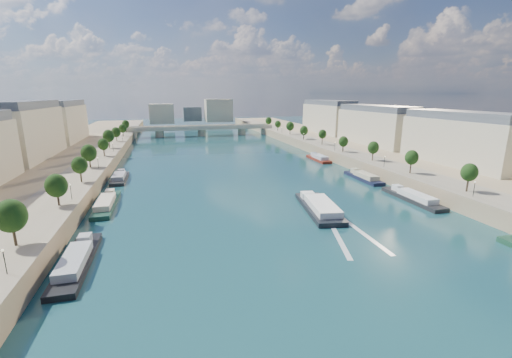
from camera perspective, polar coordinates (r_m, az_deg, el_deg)
ground at (r=132.99m, az=-2.45°, el=-0.01°), size 700.00×700.00×0.00m
quay_left at (r=137.04m, az=-33.34°, el=-0.85°), size 44.00×520.00×5.00m
quay_right at (r=163.26m, az=23.08°, el=2.41°), size 44.00×520.00×5.00m
pave_left at (r=132.36m, az=-27.35°, el=0.59°), size 14.00×520.00×0.10m
pave_right at (r=154.12m, az=18.74°, el=3.13°), size 14.00×520.00×0.10m
trees_left at (r=132.84m, az=-26.59°, el=3.12°), size 4.80×268.80×8.26m
trees_right at (r=160.55m, az=16.34°, el=5.68°), size 4.80×268.80×8.26m
lamps_left at (r=121.28m, az=-26.39°, el=0.92°), size 0.36×200.36×4.28m
lamps_right at (r=155.43m, az=16.42°, el=4.41°), size 0.36×200.36×4.28m
buildings_right at (r=178.72m, az=24.51°, el=7.72°), size 16.00×226.00×23.20m
skyline at (r=347.41m, az=-9.88°, el=10.94°), size 79.00×42.00×22.00m
bridge at (r=273.43m, az=-9.04°, el=8.17°), size 112.00×12.00×8.15m
tour_barge at (r=98.69m, az=10.49°, el=-4.67°), size 11.60×27.54×3.71m
wake at (r=85.29m, az=15.22°, el=-8.69°), size 11.50×26.02×0.04m
moored_barges_left at (r=84.77m, az=-26.30°, el=-9.25°), size 5.00×150.61×3.60m
moored_barges_right at (r=126.94m, az=20.86°, el=-1.23°), size 5.00×128.56×3.60m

